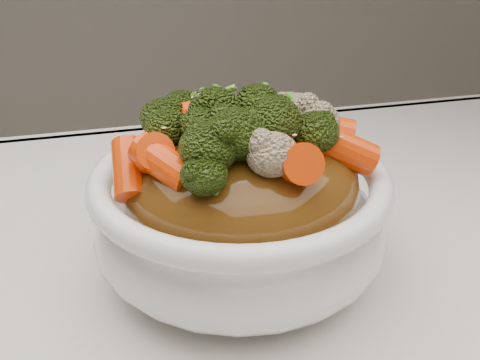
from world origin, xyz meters
name	(u,v)px	position (x,y,z in m)	size (l,w,h in m)	color
tablecloth	(249,331)	(0.00, 0.00, 0.73)	(1.20, 0.80, 0.04)	silver
bowl	(240,219)	(0.01, 0.06, 0.80)	(0.24, 0.24, 0.09)	white
sauce_base	(240,184)	(0.01, 0.06, 0.83)	(0.19, 0.19, 0.10)	#59340F
carrots	(240,102)	(0.01, 0.06, 0.90)	(0.19, 0.19, 0.06)	#FC4408
broccoli	(240,103)	(0.01, 0.06, 0.90)	(0.19, 0.19, 0.05)	black
cauliflower	(240,106)	(0.01, 0.06, 0.89)	(0.19, 0.19, 0.04)	tan
scallions	(240,100)	(0.01, 0.06, 0.90)	(0.14, 0.14, 0.02)	#387A1C
sesame_seeds	(240,100)	(0.01, 0.06, 0.90)	(0.17, 0.17, 0.01)	beige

